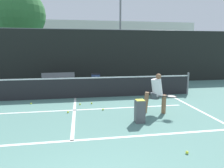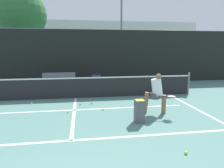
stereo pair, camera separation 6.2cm
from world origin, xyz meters
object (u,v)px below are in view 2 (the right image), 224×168
at_px(ball_hopper, 139,111).
at_px(parked_car, 114,69).
at_px(courtside_bench, 59,79).
at_px(trash_bin, 96,80).
at_px(player_practicing, 156,92).

relative_size(ball_hopper, parked_car, 0.16).
distance_m(courtside_bench, parked_car, 5.48).
bearing_deg(trash_bin, player_practicing, -71.89).
relative_size(player_practicing, parked_car, 0.31).
distance_m(ball_hopper, courtside_bench, 6.73).
bearing_deg(courtside_bench, ball_hopper, -67.06).
bearing_deg(courtside_bench, player_practicing, -57.57).
height_order(player_practicing, courtside_bench, player_practicing).
bearing_deg(parked_car, player_practicing, -90.31).
xyz_separation_m(ball_hopper, courtside_bench, (-3.00, 6.03, 0.11)).
bearing_deg(ball_hopper, player_practicing, 43.08).
distance_m(player_practicing, parked_car, 9.14).
relative_size(player_practicing, courtside_bench, 0.75).
bearing_deg(player_practicing, trash_bin, 120.45).
relative_size(player_practicing, ball_hopper, 1.97).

